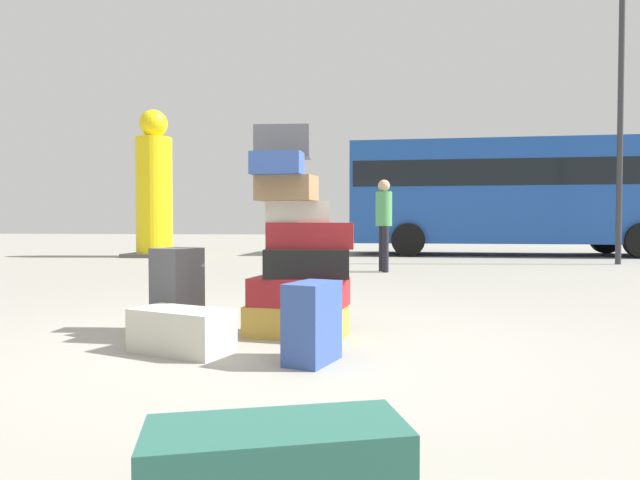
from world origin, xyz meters
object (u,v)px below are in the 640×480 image
at_px(parked_bus, 513,190).
at_px(lamp_post, 621,53).
at_px(suitcase_cream_foreground_near, 181,331).
at_px(suitcase_charcoal_left_side, 177,291).
at_px(suitcase_navy_right_side, 312,322).
at_px(person_bearded_onlooker, 384,217).
at_px(suitcase_teal_upright_blue, 276,473).
at_px(suitcase_tower, 298,256).
at_px(yellow_dummy_statue, 154,192).

bearing_deg(parked_bus, lamp_post, -65.87).
height_order(suitcase_cream_foreground_near, suitcase_charcoal_left_side, suitcase_charcoal_left_side).
height_order(parked_bus, lamp_post, lamp_post).
bearing_deg(suitcase_navy_right_side, lamp_post, 77.86).
relative_size(suitcase_charcoal_left_side, suitcase_navy_right_side, 1.35).
bearing_deg(lamp_post, suitcase_navy_right_side, -120.42).
bearing_deg(suitcase_navy_right_side, suitcase_charcoal_left_side, 166.32).
relative_size(suitcase_charcoal_left_side, parked_bus, 0.08).
relative_size(suitcase_cream_foreground_near, person_bearded_onlooker, 0.41).
height_order(suitcase_charcoal_left_side, lamp_post, lamp_post).
bearing_deg(parked_bus, person_bearded_onlooker, -119.80).
distance_m(suitcase_cream_foreground_near, suitcase_charcoal_left_side, 0.68).
bearing_deg(suitcase_teal_upright_blue, suitcase_charcoal_left_side, 99.39).
xyz_separation_m(suitcase_navy_right_side, parked_bus, (3.91, 12.67, 1.58)).
relative_size(suitcase_cream_foreground_near, suitcase_charcoal_left_side, 1.00).
height_order(suitcase_charcoal_left_side, parked_bus, parked_bus).
height_order(suitcase_charcoal_left_side, suitcase_navy_right_side, suitcase_charcoal_left_side).
bearing_deg(suitcase_tower, suitcase_navy_right_side, -74.35).
distance_m(suitcase_navy_right_side, person_bearded_onlooker, 6.73).
bearing_deg(suitcase_charcoal_left_side, suitcase_teal_upright_blue, -39.31).
xyz_separation_m(suitcase_navy_right_side, yellow_dummy_statue, (-5.80, 10.54, 1.48)).
bearing_deg(yellow_dummy_statue, suitcase_charcoal_left_side, -64.85).
distance_m(suitcase_tower, suitcase_cream_foreground_near, 1.08).
bearing_deg(suitcase_cream_foreground_near, suitcase_charcoal_left_side, 134.14).
height_order(suitcase_navy_right_side, lamp_post, lamp_post).
xyz_separation_m(suitcase_charcoal_left_side, lamp_post, (6.61, 8.45, 4.22)).
bearing_deg(parked_bus, suitcase_cream_foreground_near, -110.35).
bearing_deg(yellow_dummy_statue, suitcase_cream_foreground_near, -64.90).
relative_size(suitcase_teal_upright_blue, lamp_post, 0.11).
height_order(suitcase_navy_right_side, suitcase_teal_upright_blue, suitcase_navy_right_side).
height_order(suitcase_teal_upright_blue, lamp_post, lamp_post).
bearing_deg(suitcase_charcoal_left_side, person_bearded_onlooker, 98.37).
relative_size(suitcase_cream_foreground_near, lamp_post, 0.10).
xyz_separation_m(suitcase_navy_right_side, lamp_post, (5.41, 9.20, 4.31)).
height_order(suitcase_tower, suitcase_navy_right_side, suitcase_tower).
bearing_deg(parked_bus, suitcase_charcoal_left_side, -112.40).
relative_size(suitcase_cream_foreground_near, yellow_dummy_statue, 0.18).
distance_m(suitcase_navy_right_side, parked_bus, 13.36).
relative_size(suitcase_cream_foreground_near, parked_bus, 0.08).
bearing_deg(lamp_post, suitcase_tower, -123.89).
xyz_separation_m(suitcase_teal_upright_blue, lamp_post, (5.24, 11.07, 4.42)).
bearing_deg(person_bearded_onlooker, suitcase_teal_upright_blue, -18.27).
bearing_deg(suitcase_tower, suitcase_teal_upright_blue, -81.74).
relative_size(suitcase_tower, suitcase_navy_right_side, 3.27).
distance_m(yellow_dummy_statue, parked_bus, 9.94).
distance_m(suitcase_tower, parked_bus, 12.62).
bearing_deg(lamp_post, parked_bus, 113.32).
bearing_deg(lamp_post, suitcase_cream_foreground_near, -125.02).
bearing_deg(suitcase_teal_upright_blue, suitcase_navy_right_side, 76.77).
relative_size(suitcase_navy_right_side, suitcase_teal_upright_blue, 0.66).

